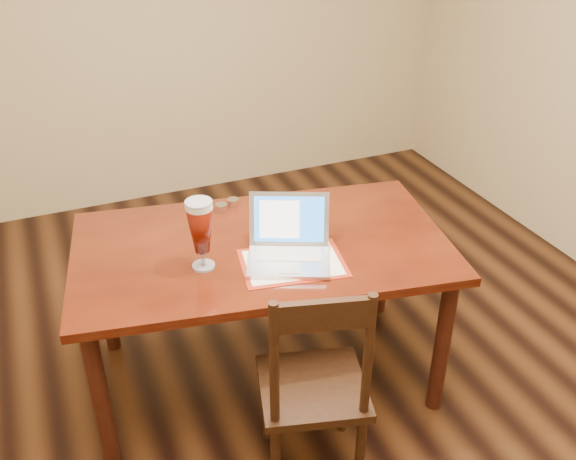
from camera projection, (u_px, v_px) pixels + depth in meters
name	position (u px, v px, depth m)	size (l,w,h in m)	color
ground	(296.00, 399.00, 3.24)	(5.00, 5.00, 0.00)	black
room_shell	(300.00, 50.00, 2.35)	(4.51, 5.01, 2.71)	tan
dining_table	(261.00, 260.00, 3.02)	(1.87, 1.26, 1.14)	#541C0B
dining_chair	(314.00, 388.00, 2.63)	(0.53, 0.52, 1.04)	black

